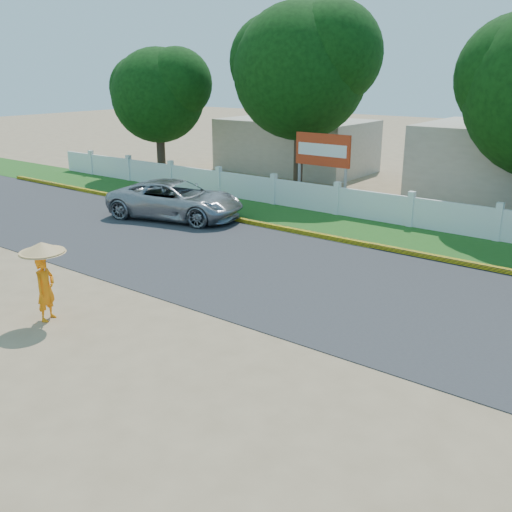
# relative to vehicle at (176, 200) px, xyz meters

# --- Properties ---
(ground) EXTENTS (120.00, 120.00, 0.00)m
(ground) POSITION_rel_vehicle_xyz_m (7.62, -7.09, -0.72)
(ground) COLOR #9E8460
(ground) RESTS_ON ground
(road) EXTENTS (60.00, 7.00, 0.02)m
(road) POSITION_rel_vehicle_xyz_m (7.62, -2.59, -0.71)
(road) COLOR #38383A
(road) RESTS_ON ground
(grass_verge) EXTENTS (60.00, 3.50, 0.03)m
(grass_verge) POSITION_rel_vehicle_xyz_m (7.62, 2.66, -0.70)
(grass_verge) COLOR #2D601E
(grass_verge) RESTS_ON ground
(curb) EXTENTS (40.00, 0.18, 0.16)m
(curb) POSITION_rel_vehicle_xyz_m (7.62, 0.96, -0.64)
(curb) COLOR yellow
(curb) RESTS_ON ground
(fence) EXTENTS (40.00, 0.10, 1.10)m
(fence) POSITION_rel_vehicle_xyz_m (7.62, 4.11, -0.17)
(fence) COLOR silver
(fence) RESTS_ON ground
(building_far) EXTENTS (8.00, 5.00, 2.80)m
(building_far) POSITION_rel_vehicle_xyz_m (-2.38, 11.91, 0.68)
(building_far) COLOR #B7AD99
(building_far) RESTS_ON ground
(vehicle) EXTENTS (5.58, 3.61, 1.43)m
(vehicle) POSITION_rel_vehicle_xyz_m (0.00, 0.00, 0.00)
(vehicle) COLOR #94969B
(vehicle) RESTS_ON ground
(monk_with_parasol) EXTENTS (1.01, 1.01, 1.84)m
(monk_with_parasol) POSITION_rel_vehicle_xyz_m (4.27, -8.43, 0.48)
(monk_with_parasol) COLOR orange
(monk_with_parasol) RESTS_ON ground
(billboard) EXTENTS (2.50, 0.13, 2.95)m
(billboard) POSITION_rel_vehicle_xyz_m (3.26, 5.21, 1.43)
(billboard) COLOR gray
(billboard) RESTS_ON ground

